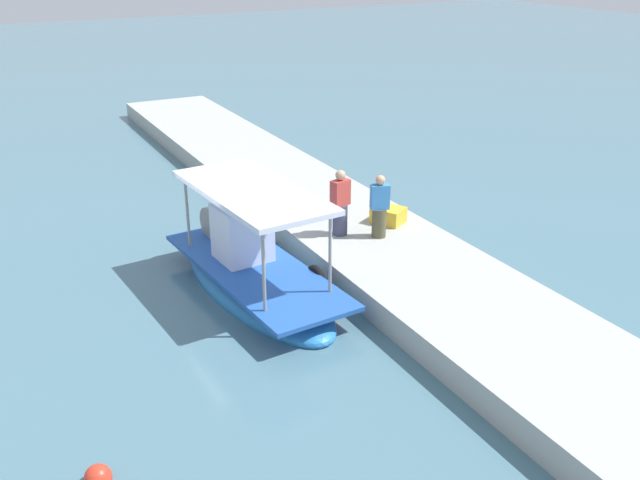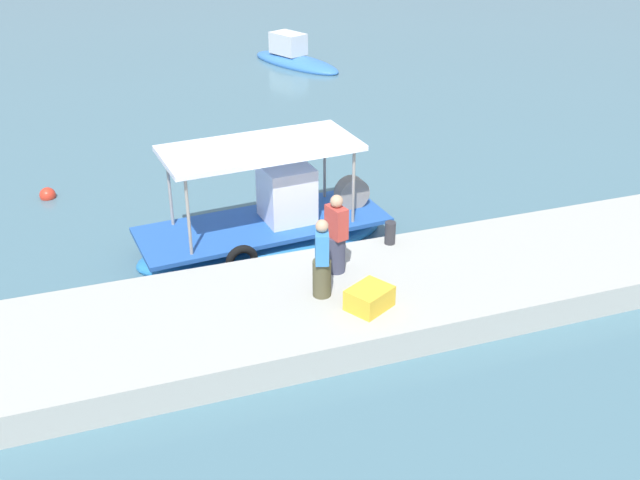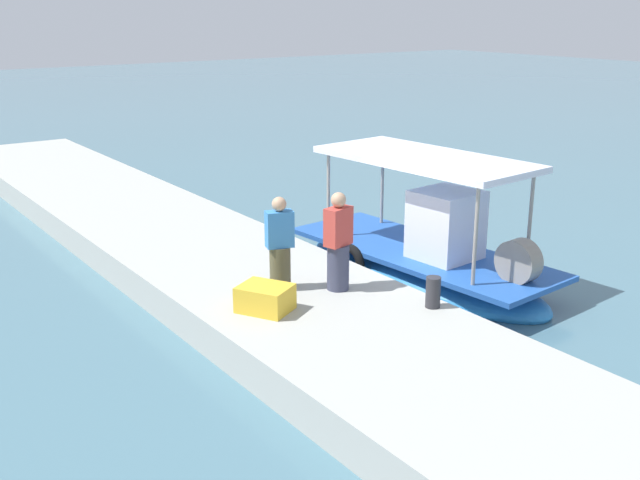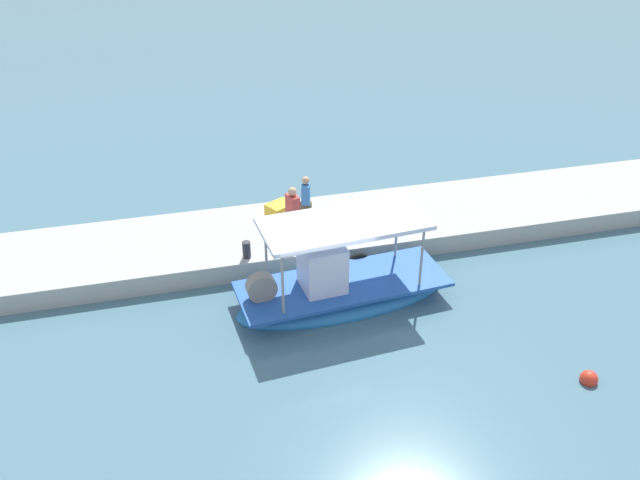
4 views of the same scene
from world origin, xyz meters
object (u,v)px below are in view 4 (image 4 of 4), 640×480
(fisherman_by_crate, at_px, (293,216))
(mooring_bollard, at_px, (247,250))
(fisherman_near_bollard, at_px, (306,203))
(cargo_crate, at_px, (280,210))
(marker_buoy, at_px, (589,379))
(main_fishing_boat, at_px, (339,288))

(fisherman_by_crate, bearing_deg, mooring_bollard, 25.91)
(fisherman_near_bollard, bearing_deg, mooring_bollard, 35.88)
(fisherman_near_bollard, distance_m, cargo_crate, 1.13)
(fisherman_near_bollard, xyz_separation_m, mooring_bollard, (2.13, 1.54, -0.48))
(mooring_bollard, height_order, marker_buoy, mooring_bollard)
(marker_buoy, bearing_deg, mooring_bollard, -42.71)
(cargo_crate, bearing_deg, mooring_bollard, 57.55)
(main_fishing_boat, height_order, fisherman_by_crate, main_fishing_boat)
(fisherman_near_bollard, xyz_separation_m, cargo_crate, (0.69, -0.73, -0.53))
(mooring_bollard, bearing_deg, fisherman_near_bollard, -144.12)
(main_fishing_boat, height_order, cargo_crate, main_fishing_boat)
(cargo_crate, distance_m, marker_buoy, 10.47)
(main_fishing_boat, distance_m, cargo_crate, 4.29)
(fisherman_by_crate, height_order, marker_buoy, fisherman_by_crate)
(fisherman_near_bollard, bearing_deg, main_fishing_boat, 91.85)
(main_fishing_boat, bearing_deg, fisherman_by_crate, -75.34)
(mooring_bollard, relative_size, marker_buoy, 1.21)
(main_fishing_boat, bearing_deg, cargo_crate, -79.20)
(cargo_crate, xyz_separation_m, marker_buoy, (-5.62, 8.80, -0.74))
(fisherman_by_crate, relative_size, mooring_bollard, 3.33)
(cargo_crate, bearing_deg, main_fishing_boat, 100.80)
(cargo_crate, height_order, marker_buoy, cargo_crate)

